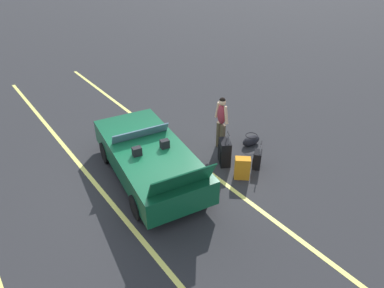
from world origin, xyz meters
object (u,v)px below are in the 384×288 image
at_px(suitcase_medium_bright, 242,168).
at_px(traveler_person, 221,120).
at_px(convertible_car, 146,155).
at_px(suitcase_small_carryon, 257,159).
at_px(suitcase_large_black, 224,152).
at_px(duffel_bag, 251,140).

height_order(suitcase_medium_bright, traveler_person, traveler_person).
distance_m(convertible_car, suitcase_small_carryon, 3.04).
relative_size(suitcase_large_black, suitcase_medium_bright, 1.60).
height_order(convertible_car, suitcase_small_carryon, convertible_car).
bearing_deg(duffel_bag, convertible_car, 78.27).
height_order(suitcase_large_black, suitcase_medium_bright, suitcase_large_black).
distance_m(suitcase_large_black, duffel_bag, 1.35).
height_order(suitcase_large_black, traveler_person, traveler_person).
relative_size(suitcase_medium_bright, suitcase_small_carryon, 0.75).
bearing_deg(suitcase_large_black, duffel_bag, -138.93).
bearing_deg(traveler_person, suitcase_large_black, 61.37).
xyz_separation_m(suitcase_large_black, traveler_person, (0.70, -0.47, 0.56)).
height_order(suitcase_large_black, duffel_bag, suitcase_large_black).
bearing_deg(suitcase_medium_bright, convertible_car, 89.59).
distance_m(suitcase_small_carryon, traveler_person, 1.55).
relative_size(suitcase_medium_bright, duffel_bag, 0.95).
distance_m(suitcase_medium_bright, traveler_person, 1.69).
distance_m(convertible_car, duffel_bag, 3.37).
bearing_deg(suitcase_large_black, convertible_car, 5.76).
relative_size(suitcase_large_black, suitcase_small_carryon, 1.20).
xyz_separation_m(convertible_car, suitcase_small_carryon, (-1.60, -2.56, -0.34)).
relative_size(convertible_car, suitcase_small_carryon, 5.36).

